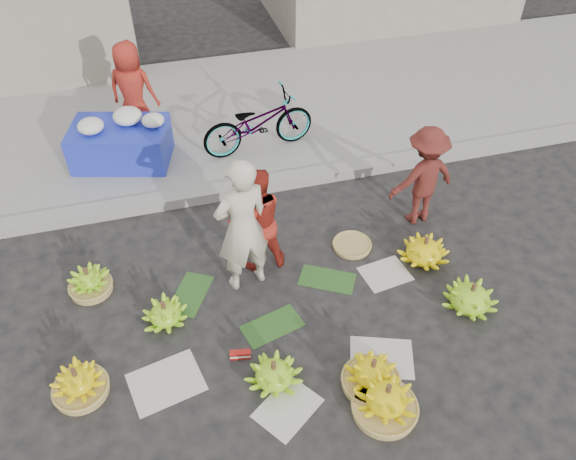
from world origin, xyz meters
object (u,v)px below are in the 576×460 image
object	(u,v)px
banana_bunch_4	(471,297)
bicycle	(258,123)
banana_bunch_0	(79,383)
flower_table	(121,141)
vendor_cream	(243,227)

from	to	relation	value
banana_bunch_4	bicycle	distance (m)	3.91
banana_bunch_0	flower_table	size ratio (longest dim) A/B	0.36
banana_bunch_0	vendor_cream	distance (m)	2.25
flower_table	banana_bunch_0	bearing A→B (deg)	-84.54
banana_bunch_0	banana_bunch_4	xyz separation A→B (m)	(4.21, -0.04, 0.01)
vendor_cream	flower_table	world-z (taller)	vendor_cream
banana_bunch_0	bicycle	distance (m)	4.41
banana_bunch_0	bicycle	world-z (taller)	bicycle
vendor_cream	flower_table	bearing A→B (deg)	-79.01
banana_bunch_0	banana_bunch_4	bearing A→B (deg)	-0.51
banana_bunch_0	bicycle	bearing A→B (deg)	53.25
banana_bunch_0	banana_bunch_4	size ratio (longest dim) A/B	0.72
flower_table	bicycle	size ratio (longest dim) A/B	0.90
banana_bunch_4	flower_table	world-z (taller)	flower_table
bicycle	flower_table	bearing A→B (deg)	76.14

